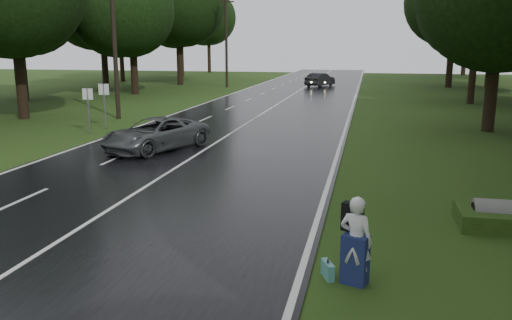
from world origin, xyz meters
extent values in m
plane|color=#264013|center=(0.00, 0.00, 0.00)|extent=(160.00, 160.00, 0.00)
cube|color=black|center=(0.00, 20.00, 0.02)|extent=(12.00, 140.00, 0.04)
cube|color=silver|center=(0.00, 20.00, 0.04)|extent=(0.12, 140.00, 0.01)
imported|color=#444749|center=(-2.09, 9.98, 0.74)|extent=(4.20, 5.58, 1.41)
imported|color=black|center=(1.55, 48.12, 0.78)|extent=(3.17, 4.78, 1.49)
imported|color=silver|center=(6.87, -1.46, 0.88)|extent=(0.75, 0.62, 1.77)
cube|color=navy|center=(6.87, -1.46, 0.49)|extent=(0.58, 0.48, 0.99)
cube|color=black|center=(6.78, -1.21, 1.27)|extent=(0.45, 0.34, 0.57)
cube|color=teal|center=(6.34, -1.33, 0.17)|extent=(0.31, 0.49, 0.34)
cylinder|color=slate|center=(10.46, 2.64, 0.00)|extent=(1.43, 0.71, 0.71)
camera|label=1|loc=(6.98, -11.04, 4.54)|focal=36.43mm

